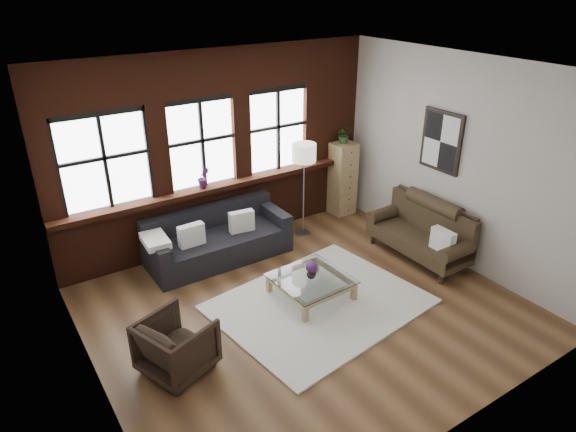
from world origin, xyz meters
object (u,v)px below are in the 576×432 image
drawer_chest (342,179)px  armchair (177,345)px  floor_lamp (304,186)px  dark_sofa (218,236)px  vintage_settee (419,232)px  vase (311,274)px  coffee_table (311,288)px

drawer_chest → armchair: bearing=-151.3°
drawer_chest → floor_lamp: (-1.13, -0.35, 0.21)m
dark_sofa → floor_lamp: floor_lamp is taller
dark_sofa → armchair: (-1.55, -2.05, -0.07)m
drawer_chest → floor_lamp: bearing=-162.7°
dark_sofa → armchair: bearing=-127.0°
vintage_settee → vase: vintage_settee is taller
vase → drawer_chest: 2.96m
vintage_settee → armchair: 4.23m
dark_sofa → floor_lamp: 1.69m
vase → coffee_table: bearing=0.0°
armchair → coffee_table: size_ratio=0.77×
vintage_settee → floor_lamp: floor_lamp is taller
armchair → coffee_table: bearing=-100.7°
coffee_table → floor_lamp: size_ratio=0.54×
coffee_table → vintage_settee: bearing=-1.0°
armchair → drawer_chest: size_ratio=0.55×
drawer_chest → dark_sofa: bearing=-173.7°
coffee_table → dark_sofa: bearing=109.3°
floor_lamp → drawer_chest: bearing=17.3°
vintage_settee → floor_lamp: size_ratio=0.97×
coffee_table → vase: 0.23m
coffee_table → floor_lamp: 2.09m
dark_sofa → drawer_chest: drawer_chest is taller
dark_sofa → coffee_table: (0.60, -1.71, -0.25)m
vase → drawer_chest: bearing=43.1°
dark_sofa → drawer_chest: (2.74, 0.30, 0.28)m
armchair → drawer_chest: drawer_chest is taller
floor_lamp → vintage_settee: bearing=-58.0°
armchair → vase: size_ratio=5.33×
vase → floor_lamp: 2.01m
coffee_table → vase: (-0.00, 0.00, 0.23)m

